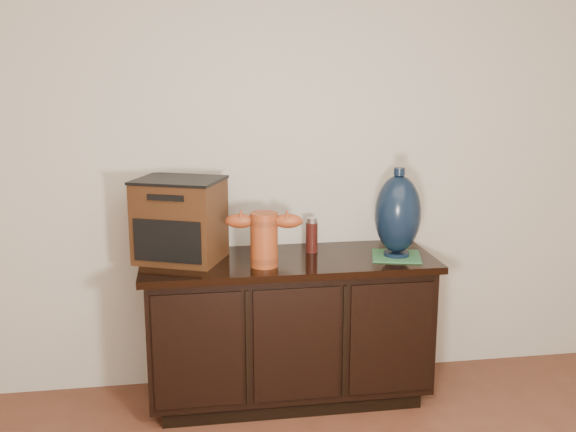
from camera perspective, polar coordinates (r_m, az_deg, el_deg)
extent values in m
plane|color=beige|center=(3.53, -0.68, 6.18)|extent=(4.50, 0.00, 4.50)
cube|color=black|center=(3.63, 0.02, -14.47)|extent=(1.29, 0.45, 0.08)
cube|color=black|center=(3.49, 0.02, -9.19)|extent=(1.40, 0.50, 0.64)
cube|color=black|center=(3.37, 0.02, -3.86)|extent=(1.46, 0.56, 0.03)
cube|color=black|center=(3.21, -7.65, -11.27)|extent=(0.41, 0.01, 0.56)
cube|color=black|center=(3.25, 0.74, -10.85)|extent=(0.41, 0.01, 0.56)
cube|color=black|center=(3.36, 8.74, -10.22)|extent=(0.41, 0.01, 0.56)
cylinder|color=#A0441D|center=(3.20, -2.04, -2.02)|extent=(0.15, 0.15, 0.26)
cylinder|color=#45180D|center=(3.23, -2.03, -3.66)|extent=(0.15, 0.15, 0.03)
cylinder|color=#45180D|center=(3.18, -2.05, -0.49)|extent=(0.15, 0.15, 0.03)
ellipsoid|color=#A0441D|center=(3.19, -4.09, -0.42)|extent=(0.15, 0.09, 0.07)
ellipsoid|color=#A0441D|center=(3.18, -0.01, -0.42)|extent=(0.15, 0.09, 0.07)
cube|color=#3A1F0E|center=(3.33, -9.13, -0.42)|extent=(0.48, 0.44, 0.39)
cube|color=black|center=(3.21, -10.20, -2.13)|extent=(0.31, 0.14, 0.20)
cube|color=black|center=(3.30, -9.25, 3.02)|extent=(0.50, 0.46, 0.01)
cube|color=#2D6539|center=(3.43, 9.15, -3.37)|extent=(0.29, 0.29, 0.01)
cylinder|color=black|center=(3.43, 9.16, -3.16)|extent=(0.13, 0.13, 0.02)
ellipsoid|color=black|center=(3.38, 9.28, 0.17)|extent=(0.28, 0.28, 0.39)
cylinder|color=black|center=(3.34, 9.41, 3.74)|extent=(0.06, 0.06, 0.04)
cylinder|color=#56150E|center=(3.46, 2.01, -1.82)|extent=(0.06, 0.06, 0.16)
cylinder|color=silver|center=(3.44, 2.02, -0.36)|extent=(0.06, 0.06, 0.03)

